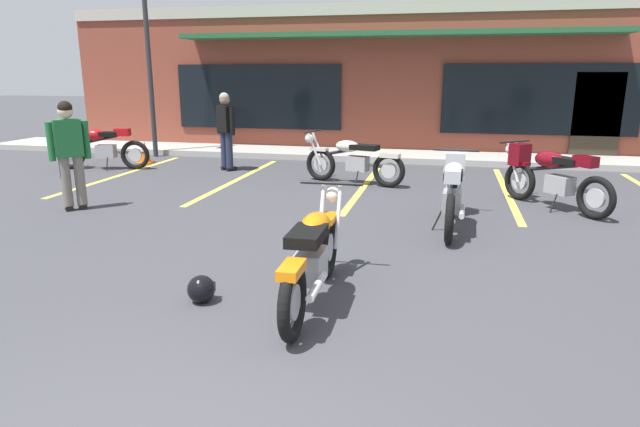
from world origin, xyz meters
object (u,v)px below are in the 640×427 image
(parking_lot_lamp_post, at_px, (143,18))
(traffic_cone, at_px, (145,152))
(person_in_shorts_foreground, at_px, (69,149))
(motorcycle_foreground_classic, at_px, (313,255))
(motorcycle_blue_standard, at_px, (97,145))
(person_near_building, at_px, (226,127))
(motorcycle_black_cruiser, at_px, (353,160))
(motorcycle_red_sportbike, at_px, (453,189))
(motorcycle_silver_naked, at_px, (550,175))
(helmet_on_pavement, at_px, (201,289))

(parking_lot_lamp_post, bearing_deg, traffic_cone, -71.08)
(person_in_shorts_foreground, bearing_deg, parking_lot_lamp_post, 107.38)
(motorcycle_foreground_classic, xyz_separation_m, motorcycle_blue_standard, (-6.38, 6.03, 0.07))
(person_near_building, bearing_deg, traffic_cone, 168.41)
(motorcycle_blue_standard, distance_m, parking_lot_lamp_post, 3.43)
(traffic_cone, xyz_separation_m, parking_lot_lamp_post, (-0.33, 0.96, 3.10))
(motorcycle_black_cruiser, bearing_deg, motorcycle_blue_standard, 176.45)
(motorcycle_red_sportbike, xyz_separation_m, person_in_shorts_foreground, (-5.71, -0.35, 0.42))
(motorcycle_silver_naked, relative_size, person_in_shorts_foreground, 1.04)
(person_near_building, bearing_deg, motorcycle_foreground_classic, -61.57)
(motorcycle_blue_standard, height_order, person_in_shorts_foreground, person_in_shorts_foreground)
(motorcycle_red_sportbike, xyz_separation_m, motorcycle_silver_naked, (1.49, 1.49, 0.00))
(motorcycle_foreground_classic, distance_m, person_near_building, 7.44)
(motorcycle_black_cruiser, height_order, parking_lot_lamp_post, parking_lot_lamp_post)
(person_near_building, xyz_separation_m, helmet_on_pavement, (2.52, -6.76, -0.82))
(motorcycle_foreground_classic, relative_size, helmet_on_pavement, 8.10)
(motorcycle_blue_standard, height_order, helmet_on_pavement, motorcycle_blue_standard)
(motorcycle_red_sportbike, distance_m, helmet_on_pavement, 3.94)
(motorcycle_blue_standard, bearing_deg, motorcycle_red_sportbike, -21.80)
(motorcycle_foreground_classic, xyz_separation_m, traffic_cone, (-5.80, 7.00, -0.20))
(motorcycle_black_cruiser, height_order, person_in_shorts_foreground, person_in_shorts_foreground)
(motorcycle_foreground_classic, xyz_separation_m, helmet_on_pavement, (-1.02, -0.23, -0.33))
(motorcycle_foreground_classic, distance_m, motorcycle_blue_standard, 8.78)
(motorcycle_black_cruiser, distance_m, parking_lot_lamp_post, 6.64)
(motorcycle_foreground_classic, height_order, motorcycle_red_sportbike, same)
(motorcycle_black_cruiser, xyz_separation_m, traffic_cone, (-5.19, 1.32, -0.20))
(motorcycle_silver_naked, height_order, parking_lot_lamp_post, parking_lot_lamp_post)
(motorcycle_black_cruiser, height_order, motorcycle_silver_naked, same)
(motorcycle_foreground_classic, distance_m, person_in_shorts_foreground, 5.20)
(motorcycle_foreground_classic, distance_m, motorcycle_black_cruiser, 5.71)
(motorcycle_foreground_classic, relative_size, motorcycle_blue_standard, 1.01)
(traffic_cone, distance_m, parking_lot_lamp_post, 3.26)
(motorcycle_foreground_classic, xyz_separation_m, motorcycle_red_sportbike, (1.25, 2.98, 0.07))
(motorcycle_red_sportbike, bearing_deg, motorcycle_black_cruiser, 124.55)
(parking_lot_lamp_post, bearing_deg, motorcycle_blue_standard, -97.58)
(person_in_shorts_foreground, height_order, helmet_on_pavement, person_in_shorts_foreground)
(person_near_building, distance_m, traffic_cone, 2.41)
(helmet_on_pavement, bearing_deg, motorcycle_blue_standard, 130.62)
(motorcycle_blue_standard, bearing_deg, person_in_shorts_foreground, -60.50)
(motorcycle_black_cruiser, distance_m, person_in_shorts_foreground, 4.93)
(motorcycle_black_cruiser, relative_size, parking_lot_lamp_post, 0.39)
(motorcycle_foreground_classic, height_order, motorcycle_silver_naked, same)
(motorcycle_silver_naked, bearing_deg, person_in_shorts_foreground, -165.66)
(motorcycle_black_cruiser, xyz_separation_m, helmet_on_pavement, (-0.41, -5.90, -0.33))
(motorcycle_red_sportbike, distance_m, traffic_cone, 8.11)
(traffic_cone, bearing_deg, person_near_building, -11.59)
(motorcycle_foreground_classic, bearing_deg, person_in_shorts_foreground, 149.45)
(motorcycle_foreground_classic, xyz_separation_m, person_near_building, (-3.54, 6.53, 0.49))
(motorcycle_silver_naked, xyz_separation_m, person_near_building, (-6.28, 2.06, 0.42))
(motorcycle_foreground_classic, bearing_deg, motorcycle_black_cruiser, 96.12)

